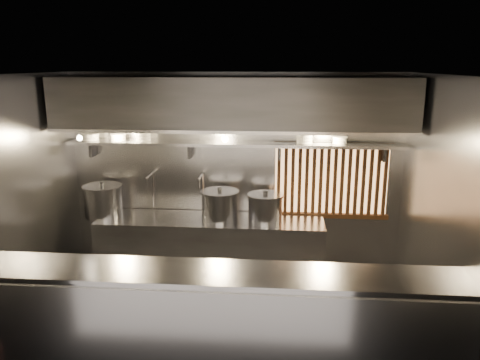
# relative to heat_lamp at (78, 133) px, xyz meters

# --- Properties ---
(floor) EXTENTS (4.50, 4.50, 0.00)m
(floor) POSITION_rel_heat_lamp_xyz_m (1.90, -0.85, -2.07)
(floor) COLOR black
(floor) RESTS_ON ground
(ceiling) EXTENTS (4.50, 4.50, 0.00)m
(ceiling) POSITION_rel_heat_lamp_xyz_m (1.90, -0.85, 0.73)
(ceiling) COLOR black
(ceiling) RESTS_ON wall_back
(wall_back) EXTENTS (4.50, 0.00, 4.50)m
(wall_back) POSITION_rel_heat_lamp_xyz_m (1.90, 0.65, -0.67)
(wall_back) COLOR gray
(wall_back) RESTS_ON floor
(wall_left) EXTENTS (0.00, 3.00, 3.00)m
(wall_left) POSITION_rel_heat_lamp_xyz_m (-0.35, -0.85, -0.67)
(wall_left) COLOR gray
(wall_left) RESTS_ON floor
(wall_right) EXTENTS (0.00, 3.00, 3.00)m
(wall_right) POSITION_rel_heat_lamp_xyz_m (4.15, -0.85, -0.67)
(wall_right) COLOR gray
(wall_right) RESTS_ON floor
(serving_counter) EXTENTS (4.50, 0.56, 1.13)m
(serving_counter) POSITION_rel_heat_lamp_xyz_m (1.90, -1.81, -1.50)
(serving_counter) COLOR #9C9CA1
(serving_counter) RESTS_ON floor
(cooking_bench) EXTENTS (3.00, 0.70, 0.90)m
(cooking_bench) POSITION_rel_heat_lamp_xyz_m (1.60, 0.28, -1.62)
(cooking_bench) COLOR #9C9CA1
(cooking_bench) RESTS_ON floor
(bowl_shelf) EXTENTS (4.40, 0.34, 0.04)m
(bowl_shelf) POSITION_rel_heat_lamp_xyz_m (1.90, 0.47, -0.19)
(bowl_shelf) COLOR #9C9CA1
(bowl_shelf) RESTS_ON wall_back
(exhaust_hood) EXTENTS (4.40, 0.81, 0.65)m
(exhaust_hood) POSITION_rel_heat_lamp_xyz_m (1.90, 0.25, 0.36)
(exhaust_hood) COLOR #2D2D30
(exhaust_hood) RESTS_ON ceiling
(wood_screen) EXTENTS (1.56, 0.09, 1.04)m
(wood_screen) POSITION_rel_heat_lamp_xyz_m (3.20, 0.60, -0.69)
(wood_screen) COLOR #F8B76F
(wood_screen) RESTS_ON wall_back
(faucet_left) EXTENTS (0.04, 0.30, 0.50)m
(faucet_left) POSITION_rel_heat_lamp_xyz_m (0.75, 0.52, -0.76)
(faucet_left) COLOR silver
(faucet_left) RESTS_ON wall_back
(faucet_right) EXTENTS (0.04, 0.30, 0.50)m
(faucet_right) POSITION_rel_heat_lamp_xyz_m (1.45, 0.52, -0.76)
(faucet_right) COLOR silver
(faucet_right) RESTS_ON wall_back
(heat_lamp) EXTENTS (0.25, 0.35, 0.20)m
(heat_lamp) POSITION_rel_heat_lamp_xyz_m (0.00, 0.00, 0.00)
(heat_lamp) COLOR #9C9CA1
(heat_lamp) RESTS_ON exhaust_hood
(pendant_bulb) EXTENTS (0.09, 0.09, 0.19)m
(pendant_bulb) POSITION_rel_heat_lamp_xyz_m (1.80, 0.35, -0.11)
(pendant_bulb) COLOR #2D2D30
(pendant_bulb) RESTS_ON exhaust_hood
(stock_pot_left) EXTENTS (0.56, 0.56, 0.47)m
(stock_pot_left) POSITION_rel_heat_lamp_xyz_m (0.15, 0.28, -0.95)
(stock_pot_left) COLOR #9C9CA1
(stock_pot_left) RESTS_ON cooking_bench
(stock_pot_mid) EXTENTS (0.63, 0.63, 0.43)m
(stock_pot_mid) POSITION_rel_heat_lamp_xyz_m (1.73, 0.27, -0.97)
(stock_pot_mid) COLOR #9C9CA1
(stock_pot_mid) RESTS_ON cooking_bench
(stock_pot_right) EXTENTS (0.61, 0.61, 0.40)m
(stock_pot_right) POSITION_rel_heat_lamp_xyz_m (2.33, 0.28, -0.99)
(stock_pot_right) COLOR #9C9CA1
(stock_pot_right) RESTS_ON cooking_bench
(bowl_stack_0) EXTENTS (0.23, 0.23, 0.09)m
(bowl_stack_0) POSITION_rel_heat_lamp_xyz_m (-0.03, 0.47, -0.12)
(bowl_stack_0) COLOR white
(bowl_stack_0) RESTS_ON bowl_shelf
(bowl_stack_1) EXTENTS (0.22, 0.22, 0.09)m
(bowl_stack_1) POSITION_rel_heat_lamp_xyz_m (0.34, 0.47, -0.12)
(bowl_stack_1) COLOR white
(bowl_stack_1) RESTS_ON bowl_shelf
(bowl_stack_2) EXTENTS (0.21, 0.21, 0.13)m
(bowl_stack_2) POSITION_rel_heat_lamp_xyz_m (0.69, 0.47, -0.10)
(bowl_stack_2) COLOR white
(bowl_stack_2) RESTS_ON bowl_shelf
(bowl_stack_3) EXTENTS (0.22, 0.22, 0.13)m
(bowl_stack_3) POSITION_rel_heat_lamp_xyz_m (2.82, 0.47, -0.10)
(bowl_stack_3) COLOR white
(bowl_stack_3) RESTS_ON bowl_shelf
(bowl_stack_4) EXTENTS (0.20, 0.20, 0.09)m
(bowl_stack_4) POSITION_rel_heat_lamp_xyz_m (3.27, 0.47, -0.12)
(bowl_stack_4) COLOR white
(bowl_stack_4) RESTS_ON bowl_shelf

